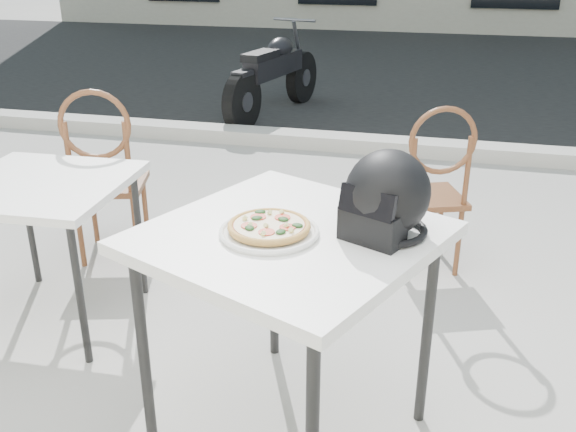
% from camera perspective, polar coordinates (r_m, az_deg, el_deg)
% --- Properties ---
extents(ground, '(80.00, 80.00, 0.00)m').
position_cam_1_polar(ground, '(2.99, -0.16, -11.18)').
color(ground, '#A09E98').
rests_on(ground, ground).
extents(street_asphalt, '(30.00, 8.00, 0.00)m').
position_cam_1_polar(street_asphalt, '(9.56, 10.37, 12.75)').
color(street_asphalt, black).
rests_on(street_asphalt, ground).
extents(curb, '(30.00, 0.25, 0.12)m').
position_cam_1_polar(curb, '(5.66, 7.30, 6.37)').
color(curb, '#ACA9A1').
rests_on(curb, ground).
extents(cafe_table_main, '(1.14, 1.14, 0.82)m').
position_cam_1_polar(cafe_table_main, '(2.12, 0.10, -3.21)').
color(cafe_table_main, white).
rests_on(cafe_table_main, ground).
extents(plate, '(0.42, 0.42, 0.02)m').
position_cam_1_polar(plate, '(2.06, -1.69, -1.42)').
color(plate, white).
rests_on(plate, cafe_table_main).
extents(pizza, '(0.35, 0.35, 0.03)m').
position_cam_1_polar(pizza, '(2.05, -1.69, -0.88)').
color(pizza, '#C19046').
rests_on(pizza, plate).
extents(helmet, '(0.36, 0.37, 0.28)m').
position_cam_1_polar(helmet, '(2.05, 8.70, 1.57)').
color(helmet, black).
rests_on(helmet, cafe_table_main).
extents(cafe_chair_main, '(0.47, 0.47, 0.95)m').
position_cam_1_polar(cafe_chair_main, '(3.46, 12.77, 3.06)').
color(cafe_chair_main, brown).
rests_on(cafe_chair_main, ground).
extents(cafe_table_side, '(0.77, 0.77, 0.70)m').
position_cam_1_polar(cafe_table_side, '(3.09, -21.05, 1.78)').
color(cafe_table_side, white).
rests_on(cafe_table_side, ground).
extents(cafe_chair_side, '(0.47, 0.47, 1.00)m').
position_cam_1_polar(cafe_chair_side, '(3.63, -16.02, 4.22)').
color(cafe_chair_side, brown).
rests_on(cafe_chair_side, ground).
extents(motorcycle, '(0.60, 1.86, 0.93)m').
position_cam_1_polar(motorcycle, '(6.74, -1.22, 12.35)').
color(motorcycle, black).
rests_on(motorcycle, street_asphalt).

